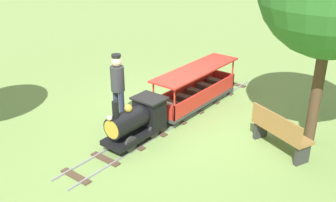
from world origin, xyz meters
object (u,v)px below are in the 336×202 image
object	(u,v)px
locomotive	(137,120)
conductor_person	(118,84)
passenger_car	(196,91)
park_bench	(279,132)

from	to	relation	value
locomotive	conductor_person	world-z (taller)	conductor_person
locomotive	conductor_person	distance (m)	1.04
locomotive	passenger_car	world-z (taller)	locomotive
locomotive	conductor_person	xyz separation A→B (m)	(0.86, -0.35, 0.47)
passenger_car	park_bench	distance (m)	2.52
park_bench	conductor_person	bearing A→B (deg)	18.23
conductor_person	park_bench	bearing A→B (deg)	-161.77
passenger_car	conductor_person	xyz separation A→B (m)	(0.86, 1.77, 0.53)
passenger_car	conductor_person	distance (m)	2.04
conductor_person	locomotive	bearing A→B (deg)	157.83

